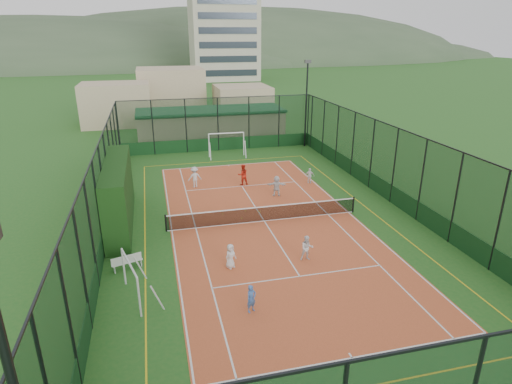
{
  "coord_description": "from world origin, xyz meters",
  "views": [
    {
      "loc": [
        -6.12,
        -22.65,
        10.66
      ],
      "look_at": [
        -0.05,
        1.88,
        1.2
      ],
      "focal_mm": 30.0,
      "sensor_mm": 36.0,
      "label": 1
    }
  ],
  "objects_px": {
    "futsal_goal_far": "(227,145)",
    "child_near_right": "(307,248)",
    "child_far_right": "(310,176)",
    "child_far_back": "(277,186)",
    "child_near_left": "(231,256)",
    "child_far_left": "(195,177)",
    "clubhouse": "(211,124)",
    "futsal_goal_near": "(131,281)",
    "coach": "(243,175)",
    "child_near_mid": "(251,299)",
    "floodlight_ne": "(306,104)",
    "white_bench": "(127,261)",
    "apartment_tower": "(223,12)"
  },
  "relations": [
    {
      "from": "child_near_right",
      "to": "child_far_right",
      "type": "distance_m",
      "value": 11.68
    },
    {
      "from": "child_far_back",
      "to": "coach",
      "type": "distance_m",
      "value": 3.29
    },
    {
      "from": "apartment_tower",
      "to": "clubhouse",
      "type": "bearing_deg",
      "value": -101.31
    },
    {
      "from": "apartment_tower",
      "to": "child_far_right",
      "type": "distance_m",
      "value": 77.79
    },
    {
      "from": "child_near_right",
      "to": "child_far_left",
      "type": "height_order",
      "value": "child_far_left"
    },
    {
      "from": "apartment_tower",
      "to": "white_bench",
      "type": "bearing_deg",
      "value": -103.0
    },
    {
      "from": "clubhouse",
      "to": "white_bench",
      "type": "relative_size",
      "value": 10.56
    },
    {
      "from": "child_near_left",
      "to": "child_far_right",
      "type": "relative_size",
      "value": 1.06
    },
    {
      "from": "clubhouse",
      "to": "futsal_goal_near",
      "type": "relative_size",
      "value": 5.5
    },
    {
      "from": "child_near_mid",
      "to": "coach",
      "type": "height_order",
      "value": "coach"
    },
    {
      "from": "futsal_goal_far",
      "to": "child_near_right",
      "type": "xyz_separation_m",
      "value": [
        0.45,
        -19.83,
        -0.4
      ]
    },
    {
      "from": "futsal_goal_far",
      "to": "child_far_right",
      "type": "distance_m",
      "value": 10.12
    },
    {
      "from": "futsal_goal_near",
      "to": "child_near_right",
      "type": "bearing_deg",
      "value": -95.49
    },
    {
      "from": "clubhouse",
      "to": "child_far_right",
      "type": "distance_m",
      "value": 16.95
    },
    {
      "from": "floodlight_ne",
      "to": "futsal_goal_near",
      "type": "xyz_separation_m",
      "value": [
        -16.1,
        -23.0,
        -3.23
      ]
    },
    {
      "from": "floodlight_ne",
      "to": "child_far_back",
      "type": "relative_size",
      "value": 5.74
    },
    {
      "from": "child_near_left",
      "to": "child_far_left",
      "type": "distance_m",
      "value": 11.9
    },
    {
      "from": "futsal_goal_near",
      "to": "coach",
      "type": "relative_size",
      "value": 1.76
    },
    {
      "from": "futsal_goal_far",
      "to": "child_far_right",
      "type": "height_order",
      "value": "futsal_goal_far"
    },
    {
      "from": "apartment_tower",
      "to": "child_far_back",
      "type": "relative_size",
      "value": 20.87
    },
    {
      "from": "futsal_goal_far",
      "to": "futsal_goal_near",
      "type": "bearing_deg",
      "value": -108.62
    },
    {
      "from": "clubhouse",
      "to": "child_far_left",
      "type": "bearing_deg",
      "value": -102.72
    },
    {
      "from": "apartment_tower",
      "to": "child_far_back",
      "type": "bearing_deg",
      "value": -97.35
    },
    {
      "from": "floodlight_ne",
      "to": "child_near_right",
      "type": "distance_m",
      "value": 23.23
    },
    {
      "from": "child_near_left",
      "to": "child_far_right",
      "type": "bearing_deg",
      "value": 19.88
    },
    {
      "from": "apartment_tower",
      "to": "child_near_mid",
      "type": "distance_m",
      "value": 92.76
    },
    {
      "from": "futsal_goal_far",
      "to": "child_near_left",
      "type": "bearing_deg",
      "value": -97.92
    },
    {
      "from": "child_far_left",
      "to": "child_near_right",
      "type": "bearing_deg",
      "value": 100.84
    },
    {
      "from": "floodlight_ne",
      "to": "white_bench",
      "type": "bearing_deg",
      "value": -128.88
    },
    {
      "from": "floodlight_ne",
      "to": "child_far_left",
      "type": "relative_size",
      "value": 5.33
    },
    {
      "from": "clubhouse",
      "to": "futsal_goal_far",
      "type": "xyz_separation_m",
      "value": [
        0.39,
        -7.19,
        -0.51
      ]
    },
    {
      "from": "child_near_mid",
      "to": "child_far_left",
      "type": "height_order",
      "value": "child_far_left"
    },
    {
      "from": "futsal_goal_far",
      "to": "apartment_tower",
      "type": "bearing_deg",
      "value": 81.97
    },
    {
      "from": "child_far_right",
      "to": "white_bench",
      "type": "bearing_deg",
      "value": 60.58
    },
    {
      "from": "child_near_mid",
      "to": "child_near_right",
      "type": "distance_m",
      "value": 4.99
    },
    {
      "from": "apartment_tower",
      "to": "child_far_back",
      "type": "height_order",
      "value": "apartment_tower"
    },
    {
      "from": "floodlight_ne",
      "to": "child_far_right",
      "type": "xyz_separation_m",
      "value": [
        -3.51,
        -10.74,
        -3.53
      ]
    },
    {
      "from": "futsal_goal_far",
      "to": "child_far_right",
      "type": "relative_size",
      "value": 2.82
    },
    {
      "from": "child_far_left",
      "to": "futsal_goal_far",
      "type": "bearing_deg",
      "value": -124.26
    },
    {
      "from": "white_bench",
      "to": "child_far_right",
      "type": "relative_size",
      "value": 1.23
    },
    {
      "from": "floodlight_ne",
      "to": "white_bench",
      "type": "relative_size",
      "value": 5.73
    },
    {
      "from": "white_bench",
      "to": "child_near_right",
      "type": "xyz_separation_m",
      "value": [
        8.64,
        -1.28,
        0.26
      ]
    },
    {
      "from": "coach",
      "to": "child_near_left",
      "type": "bearing_deg",
      "value": 70.84
    },
    {
      "from": "clubhouse",
      "to": "child_far_back",
      "type": "relative_size",
      "value": 10.57
    },
    {
      "from": "child_far_right",
      "to": "child_far_back",
      "type": "relative_size",
      "value": 0.81
    },
    {
      "from": "child_far_right",
      "to": "child_near_right",
      "type": "bearing_deg",
      "value": 92.59
    },
    {
      "from": "white_bench",
      "to": "child_near_right",
      "type": "distance_m",
      "value": 8.74
    },
    {
      "from": "child_near_left",
      "to": "white_bench",
      "type": "bearing_deg",
      "value": 134.09
    },
    {
      "from": "futsal_goal_near",
      "to": "child_far_back",
      "type": "relative_size",
      "value": 1.92
    },
    {
      "from": "child_near_mid",
      "to": "coach",
      "type": "bearing_deg",
      "value": 52.31
    }
  ]
}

